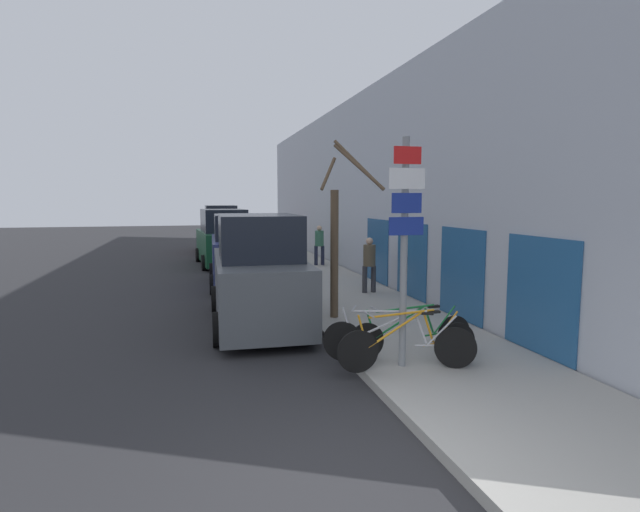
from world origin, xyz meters
name	(u,v)px	position (x,y,z in m)	size (l,w,h in m)	color
ground_plane	(244,289)	(0.00, 11.20, 0.00)	(80.00, 80.00, 0.00)	#28282B
sidewalk_curb	(305,271)	(2.60, 14.00, 0.07)	(3.20, 32.00, 0.15)	#9E9B93
building_facade	(350,188)	(4.35, 13.92, 3.23)	(0.23, 32.00, 6.50)	#B2B7C1
signpost	(405,241)	(1.69, 2.85, 2.15)	(0.59, 0.13, 3.60)	gray
bicycle_0	(409,343)	(1.75, 2.74, 0.54)	(2.37, 0.44, 0.92)	black
bicycle_1	(398,341)	(1.64, 2.93, 0.54)	(2.22, 1.10, 0.91)	black
bicycle_2	(412,334)	(2.06, 3.33, 0.52)	(2.30, 0.44, 0.86)	black
parked_car_0	(258,276)	(-0.12, 6.55, 1.12)	(2.16, 4.77, 2.47)	#51565B
parked_car_1	(240,254)	(-0.04, 11.76, 1.06)	(2.07, 4.40, 2.32)	navy
parked_car_2	(223,240)	(-0.24, 17.26, 1.07)	(2.34, 4.86, 2.38)	#144728
parked_car_3	(221,231)	(-0.03, 22.92, 1.11)	(1.99, 4.17, 2.48)	maroon
pedestrian_near	(369,261)	(3.34, 8.96, 1.06)	(0.41, 0.35, 1.57)	#333338
pedestrian_far	(319,242)	(3.44, 15.13, 1.07)	(0.42, 0.36, 1.60)	#1E2338
street_tree	(337,239)	(1.60, 6.27, 1.91)	(1.36, 0.85, 3.94)	brown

